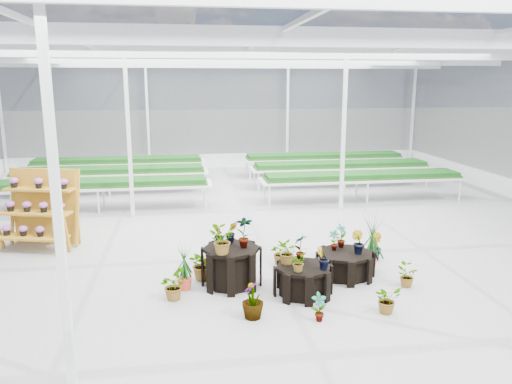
{
  "coord_description": "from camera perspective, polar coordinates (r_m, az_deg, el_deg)",
  "views": [
    {
      "loc": [
        -1.55,
        -9.78,
        3.67
      ],
      "look_at": [
        0.0,
        0.85,
        1.3
      ],
      "focal_mm": 35.0,
      "sensor_mm": 36.0,
      "label": 1
    }
  ],
  "objects": [
    {
      "name": "ground_plane",
      "position": [
        10.56,
        0.66,
        -7.9
      ],
      "size": [
        24.0,
        24.0,
        0.0
      ],
      "primitive_type": "plane",
      "color": "gray",
      "rests_on": "ground"
    },
    {
      "name": "nursery_benches",
      "position": [
        17.36,
        -3.05,
        1.63
      ],
      "size": [
        16.0,
        7.0,
        0.84
      ],
      "primitive_type": null,
      "color": "silver",
      "rests_on": "ground"
    },
    {
      "name": "steel_frame",
      "position": [
        10.0,
        0.69,
        4.28
      ],
      "size": [
        18.0,
        24.0,
        4.5
      ],
      "primitive_type": null,
      "color": "silver",
      "rests_on": "ground"
    },
    {
      "name": "plinth_tall",
      "position": [
        9.26,
        -2.8,
        -8.49
      ],
      "size": [
        1.19,
        1.19,
        0.73
      ],
      "primitive_type": "cylinder",
      "rotation": [
        0.0,
        0.0,
        -0.12
      ],
      "color": "black",
      "rests_on": "ground"
    },
    {
      "name": "plinth_mid",
      "position": [
        8.93,
        5.39,
        -10.02
      ],
      "size": [
        1.04,
        1.04,
        0.53
      ],
      "primitive_type": "cylinder",
      "rotation": [
        0.0,
        0.0,
        -0.04
      ],
      "color": "black",
      "rests_on": "ground"
    },
    {
      "name": "plinth_low",
      "position": [
        9.83,
        10.15,
        -8.14
      ],
      "size": [
        1.21,
        1.21,
        0.49
      ],
      "primitive_type": "cylinder",
      "rotation": [
        0.0,
        0.0,
        -0.12
      ],
      "color": "black",
      "rests_on": "ground"
    },
    {
      "name": "nursery_plants",
      "position": [
        9.27,
        2.54,
        -7.61
      ],
      "size": [
        4.67,
        2.95,
        1.33
      ],
      "color": "#103E11",
      "rests_on": "ground"
    },
    {
      "name": "greenhouse_shell",
      "position": [
        10.0,
        0.69,
        4.28
      ],
      "size": [
        18.0,
        24.0,
        4.5
      ],
      "primitive_type": null,
      "color": "white",
      "rests_on": "ground"
    },
    {
      "name": "shelf_rack",
      "position": [
        12.13,
        -23.78,
        -1.92
      ],
      "size": [
        1.84,
        1.28,
        1.76
      ],
      "primitive_type": null,
      "rotation": [
        0.0,
        0.0,
        -0.26
      ],
      "color": "#A4721B",
      "rests_on": "ground"
    }
  ]
}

